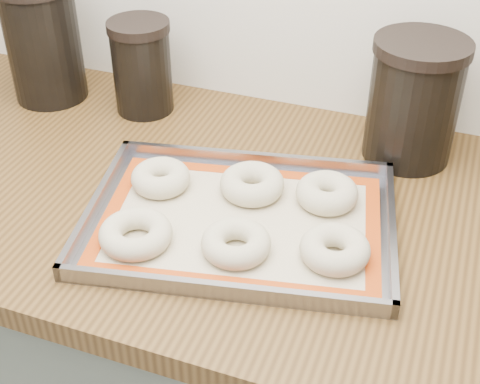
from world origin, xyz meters
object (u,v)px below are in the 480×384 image
at_px(bagel_back_mid, 252,184).
at_px(canister_mid, 142,66).
at_px(baking_tray, 240,220).
at_px(bagel_front_left, 136,234).
at_px(bagel_front_right, 335,249).
at_px(bagel_back_right, 327,193).
at_px(bagel_back_left, 161,178).
at_px(canister_left, 43,40).
at_px(bagel_front_mid, 236,243).
at_px(canister_right, 414,100).

bearing_deg(bagel_back_mid, canister_mid, 145.40).
height_order(baking_tray, bagel_back_mid, bagel_back_mid).
bearing_deg(bagel_back_mid, bagel_front_left, -124.02).
bearing_deg(bagel_front_right, baking_tray, 167.59).
distance_m(baking_tray, canister_mid, 0.41).
bearing_deg(bagel_back_right, bagel_back_mid, -172.01).
height_order(bagel_front_right, bagel_back_left, same).
bearing_deg(bagel_front_left, bagel_front_right, 13.11).
xyz_separation_m(baking_tray, canister_left, (-0.50, 0.26, 0.11)).
xyz_separation_m(bagel_front_left, bagel_front_right, (0.28, 0.06, 0.00)).
height_order(bagel_front_right, bagel_back_mid, bagel_back_mid).
height_order(bagel_back_mid, canister_left, canister_left).
bearing_deg(canister_mid, bagel_front_mid, -47.32).
height_order(bagel_front_mid, bagel_back_mid, bagel_back_mid).
bearing_deg(canister_right, bagel_back_left, -145.67).
relative_size(bagel_front_right, canister_left, 0.42).
xyz_separation_m(bagel_front_mid, canister_right, (0.19, 0.35, 0.09)).
bearing_deg(bagel_back_mid, baking_tray, -84.61).
xyz_separation_m(baking_tray, bagel_front_mid, (0.02, -0.07, 0.01)).
bearing_deg(baking_tray, bagel_front_mid, -74.44).
xyz_separation_m(bagel_front_right, bagel_back_mid, (-0.16, 0.11, 0.00)).
distance_m(baking_tray, canister_left, 0.57).
height_order(baking_tray, bagel_front_mid, bagel_front_mid).
height_order(baking_tray, bagel_back_left, bagel_back_left).
bearing_deg(bagel_front_left, canister_right, 49.29).
height_order(bagel_front_mid, canister_left, canister_left).
relative_size(baking_tray, canister_mid, 2.90).
height_order(bagel_back_mid, bagel_back_right, same).
relative_size(baking_tray, bagel_front_mid, 5.17).
xyz_separation_m(bagel_back_left, canister_left, (-0.35, 0.22, 0.10)).
distance_m(bagel_front_right, bagel_back_mid, 0.19).
distance_m(bagel_front_left, bagel_back_right, 0.30).
xyz_separation_m(bagel_front_left, bagel_back_mid, (0.12, 0.17, 0.00)).
distance_m(bagel_front_right, bagel_back_right, 0.13).
relative_size(bagel_back_left, canister_mid, 0.54).
relative_size(baking_tray, bagel_front_right, 5.18).
bearing_deg(bagel_back_right, canister_mid, 155.75).
distance_m(canister_mid, canister_right, 0.50).
relative_size(bagel_back_right, canister_mid, 0.55).
bearing_deg(canister_left, bagel_front_mid, -32.36).
bearing_deg(canister_right, canister_mid, -179.12).
bearing_deg(bagel_front_left, bagel_front_mid, 12.02).
xyz_separation_m(baking_tray, bagel_back_right, (0.11, 0.09, 0.02)).
distance_m(bagel_front_mid, bagel_back_left, 0.20).
relative_size(canister_mid, canister_right, 0.84).
bearing_deg(canister_mid, baking_tray, -42.77).
relative_size(bagel_back_mid, bagel_back_right, 1.05).
xyz_separation_m(bagel_back_mid, canister_right, (0.21, 0.21, 0.08)).
xyz_separation_m(bagel_front_mid, canister_left, (-0.52, 0.33, 0.10)).
xyz_separation_m(baking_tray, bagel_back_mid, (-0.01, 0.07, 0.02)).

